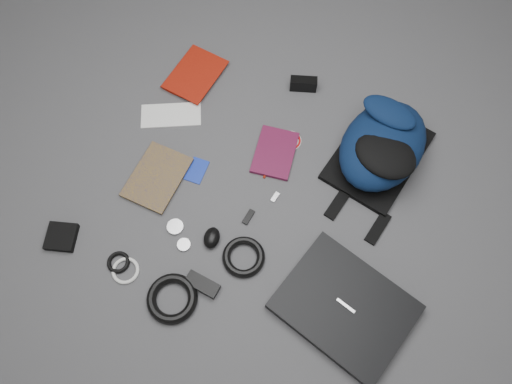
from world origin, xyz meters
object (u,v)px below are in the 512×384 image
(laptop, at_px, (345,307))
(mouse, at_px, (212,238))
(pouch, at_px, (61,237))
(power_brick, at_px, (202,284))
(backpack, at_px, (383,145))
(compact_camera, at_px, (303,84))
(comic_book, at_px, (136,168))
(textbook_red, at_px, (177,66))
(dvd_case, at_px, (275,153))

(laptop, xyz_separation_m, mouse, (-0.48, 0.06, -0.00))
(pouch, bearing_deg, power_brick, 2.96)
(backpack, xyz_separation_m, compact_camera, (-0.35, 0.18, -0.06))
(comic_book, height_order, mouse, mouse)
(laptop, height_order, comic_book, laptop)
(laptop, bearing_deg, comic_book, -176.31)
(textbook_red, relative_size, dvd_case, 1.18)
(compact_camera, bearing_deg, textbook_red, 172.96)
(mouse, relative_size, pouch, 0.77)
(textbook_red, bearing_deg, backpack, 1.90)
(textbook_red, bearing_deg, compact_camera, 18.53)
(compact_camera, xyz_separation_m, pouch, (-0.55, -0.87, -0.02))
(comic_book, xyz_separation_m, mouse, (0.36, -0.14, 0.01))
(backpack, relative_size, pouch, 4.37)
(dvd_case, distance_m, compact_camera, 0.31)
(laptop, relative_size, compact_camera, 3.93)
(mouse, bearing_deg, power_brick, -86.58)
(textbook_red, relative_size, compact_camera, 2.28)
(pouch, bearing_deg, comic_book, 70.43)
(compact_camera, bearing_deg, mouse, -114.17)
(power_brick, xyz_separation_m, pouch, (-0.50, -0.03, -0.00))
(comic_book, xyz_separation_m, dvd_case, (0.44, 0.24, -0.00))
(laptop, relative_size, pouch, 4.11)
(backpack, height_order, laptop, backpack)
(comic_book, height_order, dvd_case, comic_book)
(compact_camera, bearing_deg, laptop, -79.16)
(mouse, bearing_deg, laptop, -15.51)
(laptop, distance_m, pouch, 0.96)
(backpack, bearing_deg, laptop, -72.12)
(backpack, xyz_separation_m, textbook_red, (-0.84, 0.09, -0.08))
(backpack, distance_m, compact_camera, 0.40)
(textbook_red, height_order, compact_camera, compact_camera)
(comic_book, height_order, power_brick, power_brick)
(dvd_case, height_order, pouch, pouch)
(laptop, xyz_separation_m, pouch, (-0.95, -0.12, -0.01))
(backpack, relative_size, textbook_red, 1.83)
(comic_book, distance_m, mouse, 0.38)
(textbook_red, bearing_deg, dvd_case, -15.47)
(compact_camera, distance_m, pouch, 1.03)
(comic_book, relative_size, pouch, 2.43)
(power_brick, bearing_deg, mouse, 109.10)
(comic_book, distance_m, compact_camera, 0.70)
(backpack, height_order, mouse, backpack)
(mouse, xyz_separation_m, pouch, (-0.47, -0.18, -0.01))
(power_brick, bearing_deg, textbook_red, 127.32)
(mouse, bearing_deg, comic_book, 149.27)
(textbook_red, xyz_separation_m, power_brick, (0.44, -0.75, 0.00))
(backpack, height_order, comic_book, backpack)
(comic_book, bearing_deg, pouch, -106.08)
(compact_camera, bearing_deg, backpack, -44.96)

